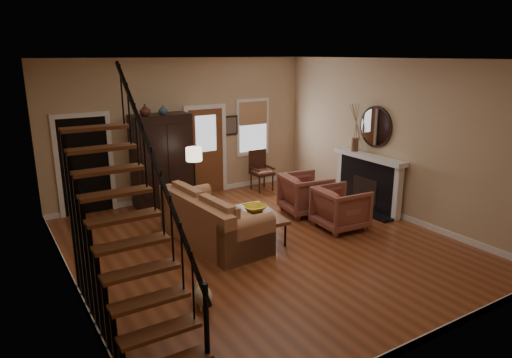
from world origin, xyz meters
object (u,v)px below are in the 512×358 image
coffee_table (256,226)px  armchair_left (341,208)px  armchair_right (306,194)px  floor_lamp (195,182)px  side_chair (262,171)px  sofa (214,219)px  armoire (162,161)px

coffee_table → armchair_left: (1.71, -0.43, 0.17)m
coffee_table → armchair_right: (1.66, 0.66, 0.19)m
floor_lamp → side_chair: size_ratio=1.46×
sofa → coffee_table: sofa is taller
side_chair → coffee_table: bearing=-124.3°
armchair_left → armoire: bearing=42.0°
coffee_table → sofa: bearing=157.7°
armoire → coffee_table: armoire is taller
armoire → coffee_table: bearing=-74.6°
armoire → side_chair: (2.55, -0.20, -0.54)m
armoire → side_chair: bearing=-4.5°
coffee_table → floor_lamp: 1.93m
armchair_left → side_chair: (0.07, 3.04, 0.09)m
armoire → sofa: bearing=-89.2°
floor_lamp → sofa: bearing=-101.8°
armchair_right → side_chair: bearing=5.8°
armchair_left → side_chair: 3.04m
sofa → armchair_right: bearing=3.8°
armoire → floor_lamp: bearing=-70.7°
sofa → coffee_table: (0.74, -0.30, -0.20)m
armoire → coffee_table: 3.02m
armchair_left → floor_lamp: 3.11m
armoire → sofa: 2.58m
armoire → sofa: (0.03, -2.51, -0.60)m
armchair_right → floor_lamp: (-2.09, 1.16, 0.31)m
armchair_left → side_chair: side_chair is taller
armoire → armchair_left: bearing=-52.5°
coffee_table → side_chair: (1.78, 2.61, 0.26)m
sofa → side_chair: 3.41m
armchair_left → armchair_right: armchair_right is taller
sofa → floor_lamp: 1.57m
coffee_table → side_chair: 3.17m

